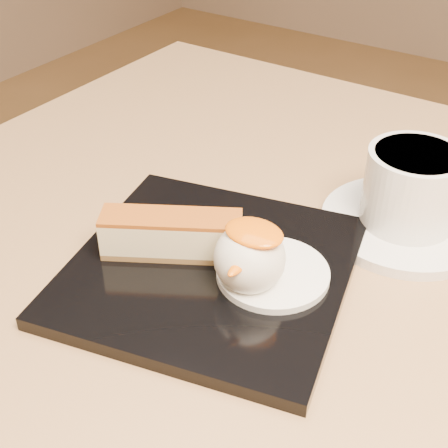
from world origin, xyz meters
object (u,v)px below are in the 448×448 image
Objects in this scene: table at (262,389)px; dessert_plate at (210,269)px; ice_cream_scoop at (250,258)px; saucer at (404,224)px; cheesecake at (172,234)px; coffee_cup at (414,186)px.

table is 3.64× the size of dessert_plate.
ice_cream_scoop is 0.37× the size of saucer.
cheesecake is (-0.07, -0.04, 0.19)m from table.
dessert_plate is 1.47× the size of saucer.
ice_cream_scoop is at bearing -129.47° from coffee_cup.
ice_cream_scoop reaches higher than dessert_plate.
coffee_cup reaches higher than cheesecake.
saucer is 0.04m from coffee_cup.
cheesecake is 2.08× the size of ice_cream_scoop.
ice_cream_scoop is at bearing -29.80° from cheesecake.
ice_cream_scoop is 0.50× the size of coffee_cup.
ice_cream_scoop is (0.01, -0.04, 0.19)m from table.
table is 0.17m from dessert_plate.
saucer is at bearing 17.79° from cheesecake.
saucer reaches higher than table.
saucer is (0.07, 0.12, 0.16)m from table.
dessert_plate is 1.92× the size of cheesecake.
ice_cream_scoop is at bearing -113.60° from saucer.
dessert_plate is 3.99× the size of ice_cream_scoop.
table is 0.21m from saucer.
ice_cream_scoop is at bearing -7.13° from dessert_plate.
saucer is (0.11, 0.15, -0.00)m from dessert_plate.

